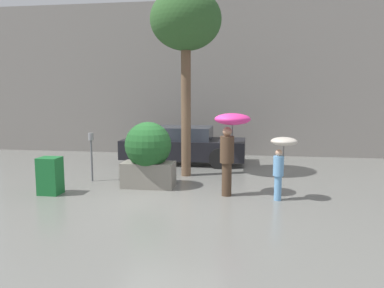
# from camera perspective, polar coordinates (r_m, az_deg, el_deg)

# --- Properties ---
(ground_plane) EXTENTS (40.00, 40.00, 0.00)m
(ground_plane) POSITION_cam_1_polar(r_m,az_deg,el_deg) (8.95, -3.65, -7.98)
(ground_plane) COLOR slate
(building_facade) EXTENTS (18.00, 0.30, 6.00)m
(building_facade) POSITION_cam_1_polar(r_m,az_deg,el_deg) (15.05, 1.51, 9.87)
(building_facade) COLOR gray
(building_facade) RESTS_ON ground
(planter_box) EXTENTS (1.35, 1.20, 1.70)m
(planter_box) POSITION_cam_1_polar(r_m,az_deg,el_deg) (9.71, -6.69, -1.31)
(planter_box) COLOR gray
(planter_box) RESTS_ON ground
(person_adult) EXTENTS (0.85, 0.85, 1.96)m
(person_adult) POSITION_cam_1_polar(r_m,az_deg,el_deg) (8.83, 5.87, 1.46)
(person_adult) COLOR #473323
(person_adult) RESTS_ON ground
(person_child) EXTENTS (0.59, 0.59, 1.45)m
(person_child) POSITION_cam_1_polar(r_m,az_deg,el_deg) (8.65, 13.50, -1.51)
(person_child) COLOR #669ED1
(person_child) RESTS_ON ground
(parked_car_near) EXTENTS (4.26, 1.97, 1.27)m
(parked_car_near) POSITION_cam_1_polar(r_m,az_deg,el_deg) (13.15, -1.22, -0.27)
(parked_car_near) COLOR black
(parked_car_near) RESTS_ON ground
(street_tree) EXTENTS (2.02, 2.02, 5.35)m
(street_tree) POSITION_cam_1_polar(r_m,az_deg,el_deg) (11.09, -0.95, 17.88)
(street_tree) COLOR brown
(street_tree) RESTS_ON ground
(parking_meter) EXTENTS (0.14, 0.14, 1.35)m
(parking_meter) POSITION_cam_1_polar(r_m,az_deg,el_deg) (10.67, -15.10, -0.42)
(parking_meter) COLOR #595B60
(parking_meter) RESTS_ON ground
(newspaper_box) EXTENTS (0.50, 0.44, 0.90)m
(newspaper_box) POSITION_cam_1_polar(r_m,az_deg,el_deg) (9.67, -20.81, -4.55)
(newspaper_box) COLOR #19662D
(newspaper_box) RESTS_ON ground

